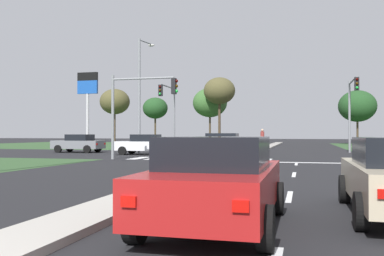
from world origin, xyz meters
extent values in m
plane|color=black|center=(0.00, 30.00, 0.00)|extent=(200.00, 200.00, 0.00)
cube|color=#2D4C28|center=(-25.50, 54.50, 0.00)|extent=(35.00, 35.00, 0.01)
cube|color=#ADA89E|center=(0.00, 11.00, 0.07)|extent=(1.20, 22.00, 0.14)
cube|color=gray|center=(0.00, 55.00, 0.07)|extent=(1.20, 36.00, 0.14)
cube|color=silver|center=(3.50, 9.81, 0.01)|extent=(0.14, 2.00, 0.01)
cube|color=silver|center=(3.50, 15.81, 0.01)|extent=(0.14, 2.00, 0.01)
cube|color=silver|center=(3.50, 21.81, 0.01)|extent=(0.14, 2.00, 0.01)
cube|color=silver|center=(3.80, 23.00, 0.01)|extent=(6.40, 0.50, 0.01)
cube|color=silver|center=(-6.40, 24.80, 0.01)|extent=(0.70, 2.80, 0.01)
cube|color=silver|center=(-5.25, 24.80, 0.01)|extent=(0.70, 2.80, 0.01)
cube|color=silver|center=(-4.10, 24.80, 0.01)|extent=(0.70, 2.80, 0.01)
cube|color=silver|center=(-2.95, 24.80, 0.01)|extent=(0.70, 2.80, 0.01)
cube|color=silver|center=(-1.80, 24.80, 0.01)|extent=(0.70, 2.80, 0.01)
cube|color=silver|center=(-0.65, 24.80, 0.01)|extent=(0.70, 2.80, 0.01)
cube|color=silver|center=(0.50, 24.80, 0.01)|extent=(0.70, 2.80, 0.01)
cube|color=silver|center=(1.65, 24.80, 0.01)|extent=(0.70, 2.80, 0.01)
cube|color=#19565B|center=(-1.48, 28.48, 0.71)|extent=(4.59, 1.75, 0.77)
cube|color=black|center=(-1.63, 28.48, 1.35)|extent=(2.11, 1.54, 0.52)
cube|color=red|center=(-3.79, 29.15, 0.78)|extent=(0.04, 0.20, 0.14)
cube|color=red|center=(-3.79, 27.82, 0.78)|extent=(0.04, 0.20, 0.14)
cylinder|color=black|center=(-0.01, 29.36, 0.32)|extent=(0.64, 0.22, 0.64)
cylinder|color=black|center=(-0.01, 27.61, 0.32)|extent=(0.64, 0.22, 0.64)
cylinder|color=black|center=(-2.94, 29.36, 0.32)|extent=(0.64, 0.22, 0.64)
cylinder|color=black|center=(-2.94, 27.61, 0.32)|extent=(0.64, 0.22, 0.64)
cube|color=#A31919|center=(2.42, 5.92, 0.67)|extent=(1.85, 4.36, 0.69)
cube|color=black|center=(2.42, 5.77, 1.27)|extent=(1.63, 2.00, 0.52)
cube|color=red|center=(1.72, 3.72, 0.74)|extent=(0.20, 0.04, 0.14)
cube|color=red|center=(3.12, 3.72, 0.74)|extent=(0.20, 0.04, 0.14)
cylinder|color=black|center=(1.50, 7.32, 0.32)|extent=(0.22, 0.64, 0.64)
cylinder|color=black|center=(3.35, 7.32, 0.32)|extent=(0.22, 0.64, 0.64)
cylinder|color=black|center=(1.50, 4.53, 0.32)|extent=(0.22, 0.64, 0.64)
cylinder|color=black|center=(3.35, 4.53, 0.32)|extent=(0.22, 0.64, 0.64)
cube|color=silver|center=(-7.75, 29.25, 0.66)|extent=(4.22, 1.81, 0.68)
cube|color=black|center=(-7.60, 29.25, 1.26)|extent=(1.94, 1.59, 0.52)
cube|color=red|center=(-5.62, 28.56, 0.73)|extent=(0.04, 0.20, 0.14)
cube|color=red|center=(-5.62, 29.93, 0.73)|extent=(0.04, 0.20, 0.14)
cylinder|color=black|center=(-9.10, 28.34, 0.32)|extent=(0.64, 0.22, 0.64)
cylinder|color=black|center=(-9.10, 30.15, 0.32)|extent=(0.64, 0.22, 0.64)
cylinder|color=black|center=(-6.40, 28.34, 0.32)|extent=(0.64, 0.22, 0.64)
cylinder|color=black|center=(-6.40, 30.15, 0.32)|extent=(0.64, 0.22, 0.64)
cylinder|color=black|center=(4.75, 9.13, 0.32)|extent=(0.22, 0.64, 0.64)
cylinder|color=black|center=(4.75, 6.19, 0.32)|extent=(0.22, 0.64, 0.64)
cube|color=slate|center=(-14.52, 31.54, 0.66)|extent=(4.17, 1.87, 0.68)
cube|color=black|center=(-14.37, 31.54, 1.26)|extent=(1.92, 1.65, 0.52)
cube|color=red|center=(-12.41, 30.83, 0.73)|extent=(0.04, 0.20, 0.14)
cube|color=red|center=(-12.41, 32.25, 0.73)|extent=(0.04, 0.20, 0.14)
cylinder|color=black|center=(-15.85, 30.61, 0.32)|extent=(0.64, 0.22, 0.64)
cylinder|color=black|center=(-15.85, 32.48, 0.32)|extent=(0.64, 0.22, 0.64)
cylinder|color=black|center=(-13.18, 30.61, 0.32)|extent=(0.64, 0.22, 0.64)
cylinder|color=black|center=(-13.18, 32.48, 0.32)|extent=(0.64, 0.22, 0.64)
cylinder|color=gray|center=(7.60, 36.60, 2.97)|extent=(0.18, 0.18, 5.94)
cylinder|color=gray|center=(7.60, 34.08, 5.69)|extent=(0.12, 5.04, 0.12)
cube|color=black|center=(7.60, 31.56, 5.17)|extent=(0.32, 0.26, 0.95)
sphere|color=#360503|center=(7.60, 31.40, 5.47)|extent=(0.20, 0.20, 0.20)
sphere|color=#3A2405|center=(7.60, 31.40, 5.17)|extent=(0.20, 0.20, 0.20)
sphere|color=green|center=(7.60, 31.40, 4.87)|extent=(0.20, 0.20, 0.20)
cylinder|color=gray|center=(-7.60, 23.40, 2.60)|extent=(0.18, 0.18, 5.20)
cylinder|color=gray|center=(-5.62, 23.40, 4.95)|extent=(3.96, 0.12, 0.12)
cube|color=black|center=(-3.64, 23.40, 4.43)|extent=(0.26, 0.32, 0.95)
sphere|color=#360503|center=(-3.48, 23.40, 4.73)|extent=(0.20, 0.20, 0.20)
sphere|color=#3A2405|center=(-3.48, 23.40, 4.43)|extent=(0.20, 0.20, 0.20)
sphere|color=green|center=(-3.48, 23.40, 4.13)|extent=(0.20, 0.20, 0.20)
cylinder|color=gray|center=(-7.60, 36.60, 2.97)|extent=(0.18, 0.18, 5.95)
cylinder|color=gray|center=(-7.60, 34.64, 5.70)|extent=(0.12, 3.92, 0.12)
cube|color=black|center=(-7.60, 32.68, 5.17)|extent=(0.32, 0.26, 0.95)
sphere|color=#360503|center=(-7.60, 32.52, 5.47)|extent=(0.20, 0.20, 0.20)
sphere|color=#3A2405|center=(-7.60, 32.52, 5.17)|extent=(0.20, 0.20, 0.20)
sphere|color=green|center=(-7.60, 32.52, 4.87)|extent=(0.20, 0.20, 0.20)
cylinder|color=gray|center=(-8.84, 31.03, 4.60)|extent=(0.20, 0.20, 9.20)
cylinder|color=gray|center=(-8.65, 31.93, 9.10)|extent=(0.47, 1.83, 0.10)
ellipsoid|color=#B2B2A8|center=(-8.47, 32.84, 9.00)|extent=(0.56, 0.28, 0.20)
cylinder|color=#4C4C4C|center=(0.27, 38.28, 0.54)|extent=(0.16, 0.16, 0.80)
cylinder|color=maroon|center=(0.27, 38.28, 1.36)|extent=(0.34, 0.34, 0.84)
sphere|color=tan|center=(0.27, 38.28, 1.90)|extent=(0.24, 0.24, 0.24)
cylinder|color=silver|center=(-13.73, 31.68, 2.47)|extent=(0.24, 0.24, 4.95)
cube|color=#194CA5|center=(-13.73, 31.68, 5.50)|extent=(1.80, 0.24, 1.10)
cube|color=black|center=(-13.73, 31.68, 6.40)|extent=(1.80, 0.24, 0.70)
cylinder|color=#423323|center=(-26.65, 65.37, 2.79)|extent=(0.29, 0.29, 5.57)
ellipsoid|color=#4C4728|center=(-26.65, 65.37, 6.95)|extent=(5.00, 5.00, 4.25)
cylinder|color=#423323|center=(-18.86, 63.55, 2.27)|extent=(0.28, 0.28, 4.55)
ellipsoid|color=#1E421E|center=(-18.86, 63.55, 5.64)|extent=(3.97, 3.97, 3.37)
cylinder|color=#423323|center=(-10.52, 66.07, 2.51)|extent=(0.31, 0.31, 5.02)
ellipsoid|color=#38602D|center=(-10.52, 66.07, 6.53)|extent=(5.47, 5.47, 4.65)
cylinder|color=#423323|center=(-8.34, 62.74, 3.37)|extent=(0.39, 0.39, 6.75)
ellipsoid|color=#4C4728|center=(-8.34, 62.74, 8.06)|extent=(4.76, 4.76, 4.05)
cylinder|color=#423323|center=(11.68, 66.51, 2.07)|extent=(0.30, 0.30, 4.15)
ellipsoid|color=#1E421E|center=(11.68, 66.51, 5.66)|extent=(5.49, 5.49, 4.67)
camera|label=1|loc=(3.83, -1.30, 1.59)|focal=40.40mm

